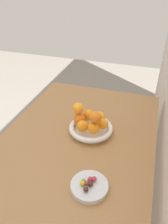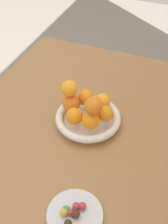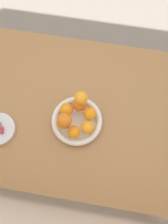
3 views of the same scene
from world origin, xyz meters
name	(u,v)px [view 3 (image 3 of 3)]	position (x,y,z in m)	size (l,w,h in m)	color
ground_plane	(73,138)	(0.00, 0.00, 0.00)	(6.00, 6.00, 0.00)	gray
dining_table	(67,114)	(0.00, 0.00, 0.65)	(1.10, 0.76, 0.74)	#9E7042
fruit_bowl	(77,121)	(-0.06, 0.05, 0.76)	(0.22, 0.22, 0.04)	white
orange_0	(64,122)	(-0.01, 0.08, 0.81)	(0.06, 0.06, 0.06)	orange
orange_1	(74,132)	(-0.06, 0.11, 0.81)	(0.05, 0.05, 0.05)	orange
orange_2	(88,127)	(-0.11, 0.08, 0.81)	(0.06, 0.06, 0.06)	orange
orange_3	(90,114)	(-0.11, 0.02, 0.81)	(0.06, 0.06, 0.06)	orange
orange_4	(79,104)	(-0.06, -0.01, 0.81)	(0.06, 0.06, 0.06)	orange
orange_5	(67,110)	(-0.01, 0.02, 0.81)	(0.06, 0.06, 0.06)	orange
orange_6	(81,98)	(-0.07, -0.02, 0.87)	(0.06, 0.06, 0.06)	orange
orange_7	(65,120)	(-0.02, 0.08, 0.87)	(0.06, 0.06, 0.06)	orange
candy_ball_4	(1,128)	(0.25, 0.14, 0.77)	(0.02, 0.02, 0.02)	#C6384C
candy_ball_5	(1,132)	(0.25, 0.16, 0.77)	(0.02, 0.02, 0.02)	#C6384C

